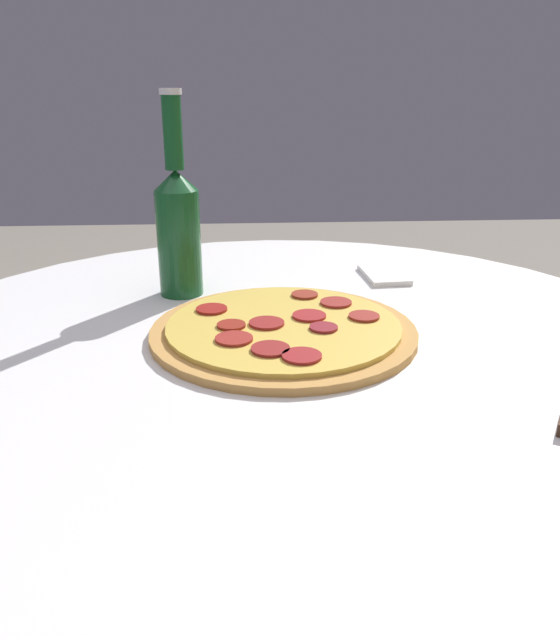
% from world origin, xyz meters
% --- Properties ---
extents(table, '(1.01, 1.01, 0.71)m').
position_xyz_m(table, '(0.00, 0.00, 0.53)').
color(table, white).
rests_on(table, ground_plane).
extents(pizza, '(0.32, 0.32, 0.02)m').
position_xyz_m(pizza, '(-0.01, -0.00, 0.72)').
color(pizza, '#C68E47').
rests_on(pizza, table).
extents(beer_bottle, '(0.06, 0.06, 0.28)m').
position_xyz_m(beer_bottle, '(-0.18, -0.14, 0.81)').
color(beer_bottle, '#144C23').
rests_on(beer_bottle, table).
extents(napkin, '(0.11, 0.07, 0.01)m').
position_xyz_m(napkin, '(-0.25, 0.17, 0.71)').
color(napkin, white).
rests_on(napkin, table).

